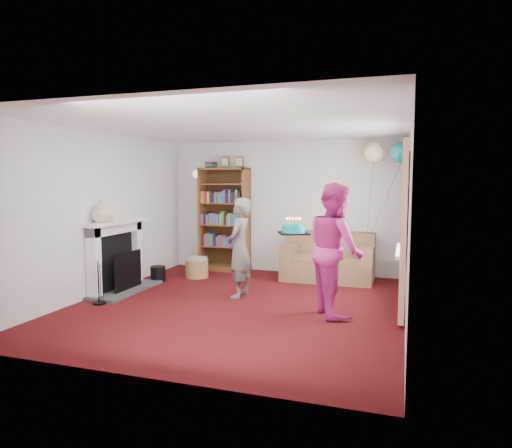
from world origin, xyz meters
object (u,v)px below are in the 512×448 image
(bookcase, at_px, (225,220))
(birthday_cake, at_px, (294,229))
(person_striped, at_px, (239,248))
(sofa, at_px, (328,262))
(person_magenta, at_px, (335,249))

(bookcase, height_order, birthday_cake, bookcase)
(person_striped, xyz_separation_m, birthday_cake, (0.88, -0.20, 0.33))
(bookcase, distance_m, birthday_cake, 2.79)
(bookcase, relative_size, sofa, 1.40)
(person_magenta, distance_m, birthday_cake, 0.70)
(bookcase, height_order, sofa, bookcase)
(sofa, xyz_separation_m, person_magenta, (0.41, -2.07, 0.55))
(bookcase, xyz_separation_m, person_striped, (0.99, -1.87, -0.23))
(bookcase, bearing_deg, birthday_cake, -47.90)
(sofa, relative_size, birthday_cake, 3.97)
(person_magenta, bearing_deg, person_striped, 45.77)
(person_striped, bearing_deg, birthday_cake, 76.77)
(person_striped, height_order, birthday_cake, person_striped)
(sofa, bearing_deg, birthday_cake, -96.01)
(person_striped, xyz_separation_m, person_magenta, (1.50, -0.44, 0.12))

